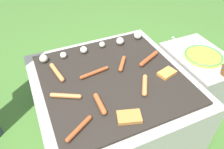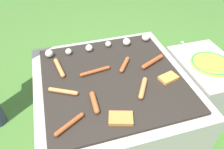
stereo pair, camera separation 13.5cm
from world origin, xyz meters
TOP-DOWN VIEW (x-y plane):
  - ground_plane at (0.00, 0.00)m, footprint 14.00×14.00m
  - grill at (0.00, 0.00)m, footprint 0.96×0.96m
  - side_ledge at (0.67, -0.05)m, footprint 0.36×0.52m
  - sausage_back_left at (0.30, 0.06)m, footprint 0.19×0.11m
  - sausage_back_right at (-0.31, -0.29)m, footprint 0.16×0.11m
  - sausage_front_right at (-0.16, -0.19)m, footprint 0.03×0.16m
  - sausage_mid_right at (-0.31, -0.05)m, footprint 0.16×0.10m
  - sausage_front_center at (-0.09, 0.07)m, footprint 0.20×0.05m
  - sausage_mid_left at (0.14, -0.16)m, footprint 0.11×0.16m
  - sausage_front_left at (-0.31, 0.17)m, footprint 0.06×0.20m
  - sausage_back_center at (0.11, 0.08)m, footprint 0.11×0.14m
  - bread_slice_center at (0.33, -0.12)m, footprint 0.13×0.10m
  - bread_slice_right at (-0.05, -0.33)m, footprint 0.14×0.12m
  - mushroom_row at (0.03, 0.33)m, footprint 0.78×0.08m
  - plate_colorful at (0.67, -0.06)m, footprint 0.27×0.27m
  - fork_utensil at (0.64, 0.15)m, footprint 0.06×0.20m

SIDE VIEW (x-z plane):
  - ground_plane at x=0.00m, z-range 0.00..0.00m
  - grill at x=0.00m, z-range 0.00..0.45m
  - side_ledge at x=0.67m, z-range 0.00..0.45m
  - fork_utensil at x=0.64m, z-range 0.45..0.46m
  - plate_colorful at x=0.67m, z-range 0.45..0.47m
  - bread_slice_center at x=0.33m, z-range 0.45..0.47m
  - bread_slice_right at x=-0.05m, z-range 0.45..0.47m
  - sausage_front_center at x=-0.09m, z-range 0.45..0.48m
  - sausage_back_right at x=-0.31m, z-range 0.45..0.48m
  - sausage_mid_right at x=-0.31m, z-range 0.45..0.48m
  - sausage_back_center at x=0.11m, z-range 0.45..0.48m
  - sausage_front_left at x=-0.31m, z-range 0.45..0.48m
  - sausage_mid_left at x=0.14m, z-range 0.45..0.48m
  - sausage_front_right at x=-0.16m, z-range 0.45..0.48m
  - sausage_back_left at x=0.30m, z-range 0.45..0.48m
  - mushroom_row at x=0.03m, z-range 0.45..0.51m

